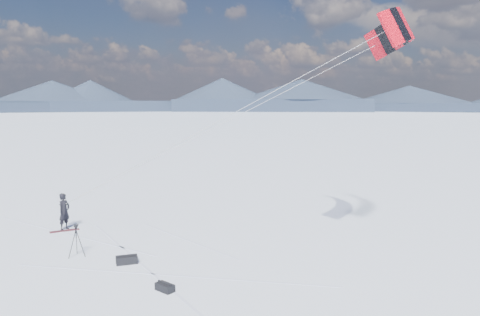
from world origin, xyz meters
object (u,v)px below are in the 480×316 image
(snowboard, at_px, (65,231))
(gear_bag_a, at_px, (127,260))
(gear_bag_b, at_px, (165,287))
(snowkiter, at_px, (65,230))
(tripod, at_px, (76,236))

(snowboard, bearing_deg, gear_bag_a, -75.78)
(gear_bag_a, xyz_separation_m, gear_bag_b, (2.61, -2.12, -0.03))
(snowboard, xyz_separation_m, gear_bag_b, (7.98, -5.59, 0.12))
(snowboard, distance_m, gear_bag_a, 6.40)
(gear_bag_a, bearing_deg, gear_bag_b, -72.94)
(snowkiter, relative_size, gear_bag_a, 2.04)
(snowboard, distance_m, gear_bag_b, 9.74)
(gear_bag_b, bearing_deg, tripod, -179.52)
(snowkiter, xyz_separation_m, snowboard, (0.14, -0.24, 0.02))
(snowkiter, bearing_deg, snowboard, -142.46)
(snowkiter, bearing_deg, tripod, -131.56)
(snowboard, height_order, gear_bag_a, gear_bag_a)
(snowboard, height_order, gear_bag_b, gear_bag_b)
(snowboard, relative_size, tripod, 1.03)
(tripod, height_order, gear_bag_b, tripod)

